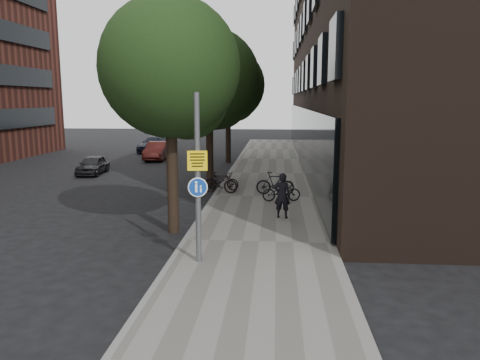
# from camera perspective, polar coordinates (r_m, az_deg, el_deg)

# --- Properties ---
(ground) EXTENTS (120.00, 120.00, 0.00)m
(ground) POSITION_cam_1_polar(r_m,az_deg,el_deg) (11.05, 0.32, -13.13)
(ground) COLOR black
(ground) RESTS_ON ground
(sidewalk) EXTENTS (4.50, 60.00, 0.12)m
(sidewalk) POSITION_cam_1_polar(r_m,az_deg,el_deg) (20.60, 3.03, -2.14)
(sidewalk) COLOR slate
(sidewalk) RESTS_ON ground
(curb_edge) EXTENTS (0.15, 60.00, 0.13)m
(curb_edge) POSITION_cam_1_polar(r_m,az_deg,el_deg) (20.77, -3.19, -2.03)
(curb_edge) COLOR slate
(curb_edge) RESTS_ON ground
(building_right_dark_brick) EXTENTS (12.00, 40.00, 18.00)m
(building_right_dark_brick) POSITION_cam_1_polar(r_m,az_deg,el_deg) (33.41, 18.74, 17.33)
(building_right_dark_brick) COLOR black
(building_right_dark_brick) RESTS_ON ground
(street_tree_near) EXTENTS (4.40, 4.40, 7.50)m
(street_tree_near) POSITION_cam_1_polar(r_m,az_deg,el_deg) (15.17, -8.16, 12.72)
(street_tree_near) COLOR black
(street_tree_near) RESTS_ON ground
(street_tree_mid) EXTENTS (5.00, 5.00, 7.80)m
(street_tree_mid) POSITION_cam_1_polar(r_m,az_deg,el_deg) (23.54, -3.58, 11.71)
(street_tree_mid) COLOR black
(street_tree_mid) RESTS_ON ground
(street_tree_far) EXTENTS (5.00, 5.00, 7.80)m
(street_tree_far) POSITION_cam_1_polar(r_m,az_deg,el_deg) (32.47, -1.32, 11.17)
(street_tree_far) COLOR black
(street_tree_far) RESTS_ON ground
(signpost) EXTENTS (0.50, 0.15, 4.36)m
(signpost) POSITION_cam_1_polar(r_m,az_deg,el_deg) (11.94, -5.17, 0.20)
(signpost) COLOR #595B5E
(signpost) RESTS_ON sidewalk
(pedestrian) EXTENTS (0.66, 0.51, 1.63)m
(pedestrian) POSITION_cam_1_polar(r_m,az_deg,el_deg) (16.72, 5.17, -1.90)
(pedestrian) COLOR black
(pedestrian) RESTS_ON sidewalk
(parked_bike_facade_near) EXTENTS (1.65, 0.80, 0.83)m
(parked_bike_facade_near) POSITION_cam_1_polar(r_m,az_deg,el_deg) (19.55, 5.06, -1.38)
(parked_bike_facade_near) COLOR black
(parked_bike_facade_near) RESTS_ON sidewalk
(parked_bike_facade_far) EXTENTS (1.72, 0.58, 1.02)m
(parked_bike_facade_far) POSITION_cam_1_polar(r_m,az_deg,el_deg) (20.85, 4.31, -0.42)
(parked_bike_facade_far) COLOR black
(parked_bike_facade_far) RESTS_ON sidewalk
(parked_bike_curb_near) EXTENTS (1.74, 0.97, 0.87)m
(parked_bike_curb_near) POSITION_cam_1_polar(r_m,az_deg,el_deg) (21.98, -2.21, -0.07)
(parked_bike_curb_near) COLOR black
(parked_bike_curb_near) RESTS_ON sidewalk
(parked_bike_curb_far) EXTENTS (1.66, 0.69, 0.97)m
(parked_bike_curb_far) POSITION_cam_1_polar(r_m,az_deg,el_deg) (21.21, -2.46, -0.29)
(parked_bike_curb_far) COLOR black
(parked_bike_curb_far) RESTS_ON sidewalk
(parked_car_near) EXTENTS (1.46, 3.25, 1.08)m
(parked_car_near) POSITION_cam_1_polar(r_m,az_deg,el_deg) (28.69, -17.51, 1.76)
(parked_car_near) COLOR black
(parked_car_near) RESTS_ON ground
(parked_car_mid) EXTENTS (1.52, 4.00, 1.30)m
(parked_car_mid) POSITION_cam_1_polar(r_m,az_deg,el_deg) (34.51, -10.03, 3.52)
(parked_car_mid) COLOR #591D19
(parked_car_mid) RESTS_ON ground
(parked_car_far) EXTENTS (2.30, 4.59, 1.28)m
(parked_car_far) POSITION_cam_1_polar(r_m,az_deg,el_deg) (39.79, -10.37, 4.30)
(parked_car_far) COLOR black
(parked_car_far) RESTS_ON ground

